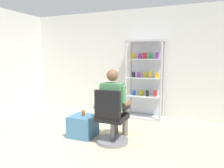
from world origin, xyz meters
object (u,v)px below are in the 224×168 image
display_cabinet_main (145,79)px  storage_crate (83,126)px  tea_glass (83,113)px  seated_shopkeeper (115,102)px  office_chair (111,122)px

display_cabinet_main → storage_crate: size_ratio=4.08×
tea_glass → display_cabinet_main: bearing=66.5°
storage_crate → tea_glass: size_ratio=4.56×
seated_shopkeeper → tea_glass: 0.67m
office_chair → seated_shopkeeper: bearing=90.0°
seated_shopkeeper → tea_glass: seated_shopkeeper is taller
display_cabinet_main → storage_crate: display_cabinet_main is taller
office_chair → seated_shopkeeper: size_ratio=0.74×
display_cabinet_main → office_chair: 1.94m
display_cabinet_main → office_chair: (-0.14, -1.85, -0.57)m
display_cabinet_main → tea_glass: (-0.75, -1.73, -0.51)m
display_cabinet_main → storage_crate: 2.05m
office_chair → storage_crate: office_chair is taller
office_chair → tea_glass: bearing=169.0°
seated_shopkeeper → storage_crate: bearing=-175.5°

